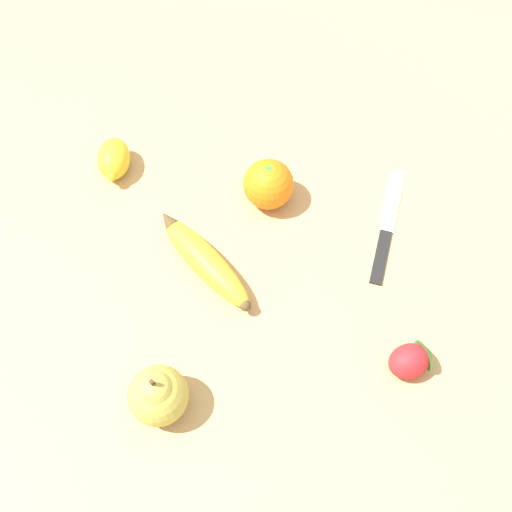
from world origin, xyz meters
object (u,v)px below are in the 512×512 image
(strawberry, at_px, (412,360))
(orange, at_px, (268,184))
(lemon, at_px, (114,159))
(paring_knife, at_px, (387,228))
(pear, at_px, (158,395))
(banana, at_px, (204,260))

(strawberry, bearing_deg, orange, 101.78)
(strawberry, xyz_separation_m, lemon, (-0.43, 0.28, 0.00))
(paring_knife, bearing_deg, strawberry, -72.59)
(pear, xyz_separation_m, paring_knife, (0.28, 0.28, -0.04))
(paring_knife, bearing_deg, lemon, -179.49)
(orange, distance_m, paring_knife, 0.18)
(lemon, bearing_deg, paring_knife, -10.41)
(pear, relative_size, lemon, 1.16)
(orange, bearing_deg, pear, -108.27)
(strawberry, bearing_deg, pear, 166.76)
(banana, distance_m, pear, 0.20)
(orange, distance_m, pear, 0.33)
(orange, distance_m, lemon, 0.24)
(pear, bearing_deg, paring_knife, 45.06)
(banana, xyz_separation_m, pear, (-0.03, -0.19, 0.02))
(pear, height_order, lemon, pear)
(pear, xyz_separation_m, lemon, (-0.13, 0.35, -0.02))
(banana, xyz_separation_m, strawberry, (0.27, -0.12, 0.00))
(strawberry, distance_m, lemon, 0.51)
(lemon, bearing_deg, orange, -8.83)
(pear, bearing_deg, strawberry, 14.11)
(pear, height_order, paring_knife, pear)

